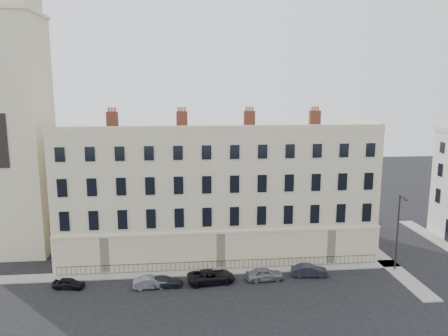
{
  "coord_description": "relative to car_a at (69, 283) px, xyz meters",
  "views": [
    {
      "loc": [
        -10.24,
        -39.51,
        19.73
      ],
      "look_at": [
        -5.24,
        10.0,
        10.53
      ],
      "focal_mm": 35.0,
      "sensor_mm": 36.0,
      "label": 1
    }
  ],
  "objects": [
    {
      "name": "ground",
      "position": [
        21.55,
        -2.46,
        -0.53
      ],
      "size": [
        160.0,
        160.0,
        0.0
      ],
      "primitive_type": "plane",
      "color": "black",
      "rests_on": "ground"
    },
    {
      "name": "terrace",
      "position": [
        15.59,
        9.5,
        6.97
      ],
      "size": [
        36.22,
        12.22,
        17.0
      ],
      "color": "beige",
      "rests_on": "ground"
    },
    {
      "name": "church_tower",
      "position": [
        -8.45,
        11.53,
        18.13
      ],
      "size": [
        8.0,
        8.13,
        44.0
      ],
      "color": "beige",
      "rests_on": "ground"
    },
    {
      "name": "pavement_terrace",
      "position": [
        11.55,
        2.54,
        -0.47
      ],
      "size": [
        48.0,
        2.0,
        0.12
      ],
      "primitive_type": "cube",
      "color": "gray",
      "rests_on": "ground"
    },
    {
      "name": "pavement_east_return",
      "position": [
        34.55,
        5.54,
        -0.47
      ],
      "size": [
        2.0,
        24.0,
        0.12
      ],
      "primitive_type": "cube",
      "color": "gray",
      "rests_on": "ground"
    },
    {
      "name": "pavement_adjacent",
      "position": [
        44.55,
        7.54,
        -0.47
      ],
      "size": [
        2.0,
        20.0,
        0.12
      ],
      "primitive_type": "cube",
      "color": "gray",
      "rests_on": "ground"
    },
    {
      "name": "railings",
      "position": [
        15.55,
        2.94,
        0.02
      ],
      "size": [
        35.0,
        0.04,
        0.96
      ],
      "color": "black",
      "rests_on": "ground"
    },
    {
      "name": "car_a",
      "position": [
        0.0,
        0.0,
        0.0
      ],
      "size": [
        3.27,
        1.72,
        1.06
      ],
      "primitive_type": "imported",
      "rotation": [
        0.0,
        0.0,
        1.42
      ],
      "color": "black",
      "rests_on": "ground"
    },
    {
      "name": "car_b",
      "position": [
        8.16,
        -0.73,
        0.05
      ],
      "size": [
        3.62,
        1.46,
        1.17
      ],
      "primitive_type": "imported",
      "rotation": [
        0.0,
        0.0,
        1.63
      ],
      "color": "slate",
      "rests_on": "ground"
    },
    {
      "name": "car_c",
      "position": [
        9.44,
        -0.59,
        0.02
      ],
      "size": [
        3.8,
        1.61,
        1.1
      ],
      "primitive_type": "imported",
      "rotation": [
        0.0,
        0.0,
        1.59
      ],
      "color": "black",
      "rests_on": "ground"
    },
    {
      "name": "car_d",
      "position": [
        14.24,
        -0.15,
        0.15
      ],
      "size": [
        5.13,
        2.82,
        1.36
      ],
      "primitive_type": "imported",
      "rotation": [
        0.0,
        0.0,
        1.69
      ],
      "color": "black",
      "rests_on": "ground"
    },
    {
      "name": "car_e",
      "position": [
        19.77,
        -0.11,
        0.13
      ],
      "size": [
        3.98,
        1.79,
        1.33
      ],
      "primitive_type": "imported",
      "rotation": [
        0.0,
        0.0,
        1.63
      ],
      "color": "slate",
      "rests_on": "ground"
    },
    {
      "name": "car_f",
      "position": [
        24.71,
        0.37,
        0.1
      ],
      "size": [
        3.91,
        1.67,
        1.26
      ],
      "primitive_type": "imported",
      "rotation": [
        0.0,
        0.0,
        1.48
      ],
      "color": "black",
      "rests_on": "ground"
    },
    {
      "name": "streetlamp",
      "position": [
        34.48,
        0.83,
        4.18
      ],
      "size": [
        0.41,
        1.84,
        8.5
      ],
      "rotation": [
        0.0,
        0.0,
        0.13
      ],
      "color": "#2A292E",
      "rests_on": "ground"
    }
  ]
}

